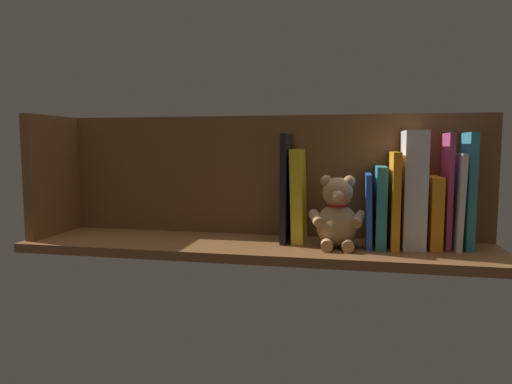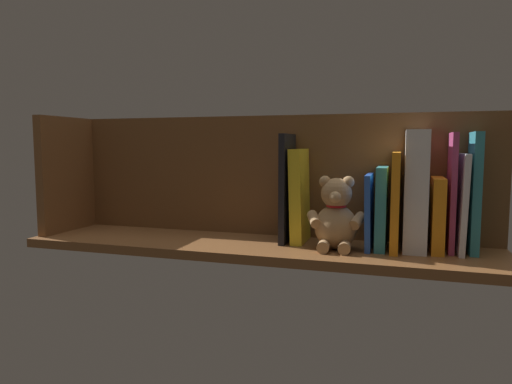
# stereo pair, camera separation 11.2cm
# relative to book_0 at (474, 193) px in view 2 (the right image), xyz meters

# --- Properties ---
(ground_plane) EXTENTS (1.15, 0.27, 0.02)m
(ground_plane) POSITION_rel_book_0_xyz_m (0.49, 0.05, -0.14)
(ground_plane) COLOR brown
(shelf_back_panel) EXTENTS (1.15, 0.02, 0.32)m
(shelf_back_panel) POSITION_rel_book_0_xyz_m (0.49, -0.06, 0.02)
(shelf_back_panel) COLOR brown
(shelf_back_panel) RESTS_ON ground_plane
(shelf_side_divider) EXTENTS (0.02, 0.21, 0.32)m
(shelf_side_divider) POSITION_rel_book_0_xyz_m (1.04, 0.05, 0.02)
(shelf_side_divider) COLOR brown
(shelf_side_divider) RESTS_ON ground_plane
(book_0) EXTENTS (0.02, 0.11, 0.27)m
(book_0) POSITION_rel_book_0_xyz_m (0.00, 0.00, 0.00)
(book_0) COLOR teal
(book_0) RESTS_ON ground_plane
(book_1) EXTENTS (0.02, 0.12, 0.22)m
(book_1) POSITION_rel_book_0_xyz_m (0.02, 0.01, -0.02)
(book_1) COLOR silver
(book_1) RESTS_ON ground_plane
(book_2) EXTENTS (0.01, 0.10, 0.27)m
(book_2) POSITION_rel_book_0_xyz_m (0.05, -0.00, -0.00)
(book_2) COLOR #B23F72
(book_2) RESTS_ON ground_plane
(book_3) EXTENTS (0.03, 0.12, 0.17)m
(book_3) POSITION_rel_book_0_xyz_m (0.07, 0.01, -0.05)
(book_3) COLOR orange
(book_3) RESTS_ON ground_plane
(dictionary_thick_white) EXTENTS (0.05, 0.13, 0.27)m
(dictionary_thick_white) POSITION_rel_book_0_xyz_m (0.12, 0.01, 0.00)
(dictionary_thick_white) COLOR white
(dictionary_thick_white) RESTS_ON ground_plane
(book_4) EXTENTS (0.02, 0.15, 0.22)m
(book_4) POSITION_rel_book_0_xyz_m (0.17, 0.02, -0.02)
(book_4) COLOR orange
(book_4) RESTS_ON ground_plane
(book_5) EXTENTS (0.02, 0.14, 0.19)m
(book_5) POSITION_rel_book_0_xyz_m (0.20, 0.01, -0.04)
(book_5) COLOR teal
(book_5) RESTS_ON ground_plane
(book_6) EXTENTS (0.02, 0.14, 0.17)m
(book_6) POSITION_rel_book_0_xyz_m (0.22, 0.02, -0.05)
(book_6) COLOR blue
(book_6) RESTS_ON ground_plane
(teddy_bear) EXTENTS (0.14, 0.11, 0.17)m
(teddy_bear) POSITION_rel_book_0_xyz_m (0.29, 0.06, -0.06)
(teddy_bear) COLOR tan
(teddy_bear) RESTS_ON ground_plane
(book_7) EXTENTS (0.04, 0.11, 0.23)m
(book_7) POSITION_rel_book_0_xyz_m (0.39, 0.00, -0.02)
(book_7) COLOR yellow
(book_7) RESTS_ON ground_plane
(book_8) EXTENTS (0.01, 0.12, 0.27)m
(book_8) POSITION_rel_book_0_xyz_m (0.42, 0.01, -0.00)
(book_8) COLOR black
(book_8) RESTS_ON ground_plane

